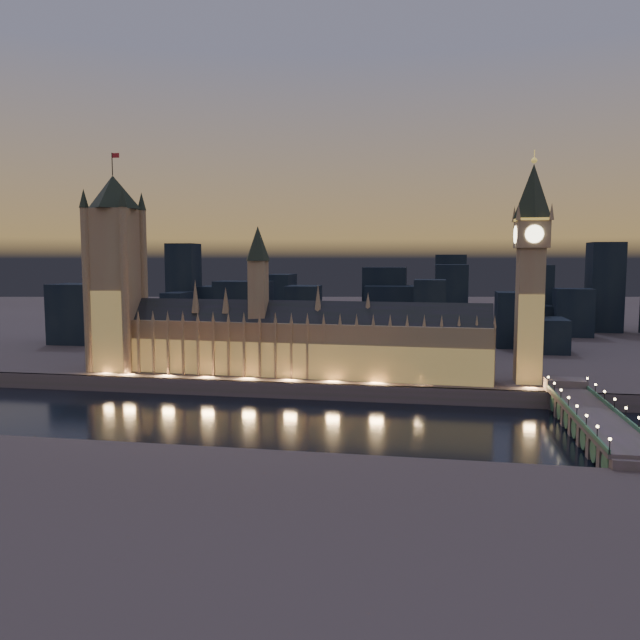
% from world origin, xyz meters
% --- Properties ---
extents(ground_plane, '(2000.00, 2000.00, 0.00)m').
position_xyz_m(ground_plane, '(0.00, 0.00, 0.00)').
color(ground_plane, black).
rests_on(ground_plane, ground).
extents(north_bank, '(2000.00, 960.00, 8.00)m').
position_xyz_m(north_bank, '(0.00, 520.00, 4.00)').
color(north_bank, '#483B38').
rests_on(north_bank, ground).
extents(embankment_wall, '(2000.00, 2.50, 8.00)m').
position_xyz_m(embankment_wall, '(0.00, 41.00, 4.00)').
color(embankment_wall, '#555247').
rests_on(embankment_wall, ground).
extents(palace_of_westminster, '(202.00, 29.73, 78.00)m').
position_xyz_m(palace_of_westminster, '(-10.17, 61.75, 26.37)').
color(palace_of_westminster, '#9E7255').
rests_on(palace_of_westminster, north_bank).
extents(victoria_tower, '(31.68, 31.68, 117.84)m').
position_xyz_m(victoria_tower, '(-110.00, 61.92, 66.40)').
color(victoria_tower, '#9E7255').
rests_on(victoria_tower, north_bank).
extents(elizabeth_tower, '(18.00, 18.00, 112.90)m').
position_xyz_m(elizabeth_tower, '(108.00, 61.92, 71.01)').
color(elizabeth_tower, '#9E7255').
rests_on(elizabeth_tower, north_bank).
extents(westminster_bridge, '(17.92, 113.00, 15.90)m').
position_xyz_m(westminster_bridge, '(122.45, -3.45, 5.99)').
color(westminster_bridge, '#555247').
rests_on(westminster_bridge, ground).
extents(city_backdrop, '(492.17, 215.63, 75.09)m').
position_xyz_m(city_backdrop, '(38.50, 247.59, 31.27)').
color(city_backdrop, black).
rests_on(city_backdrop, north_bank).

